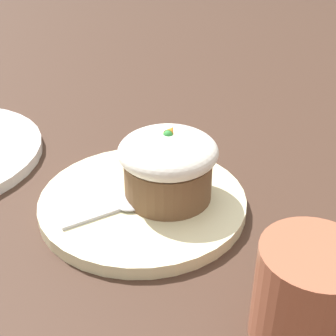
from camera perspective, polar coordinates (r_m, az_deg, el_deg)
name	(u,v)px	position (r m, az deg, el deg)	size (l,w,h in m)	color
ground_plane	(143,207)	(0.54, -3.06, -4.79)	(4.00, 4.00, 0.00)	#3D281E
dessert_plate	(143,202)	(0.54, -3.08, -4.15)	(0.24, 0.24, 0.01)	beige
carrot_cake	(168,164)	(0.51, 0.00, 0.45)	(0.11, 0.11, 0.08)	brown
spoon	(124,205)	(0.52, -5.40, -4.55)	(0.09, 0.09, 0.01)	#B7B7BC
coffee_cup	(308,294)	(0.39, 16.68, -14.48)	(0.12, 0.08, 0.09)	#9E563D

